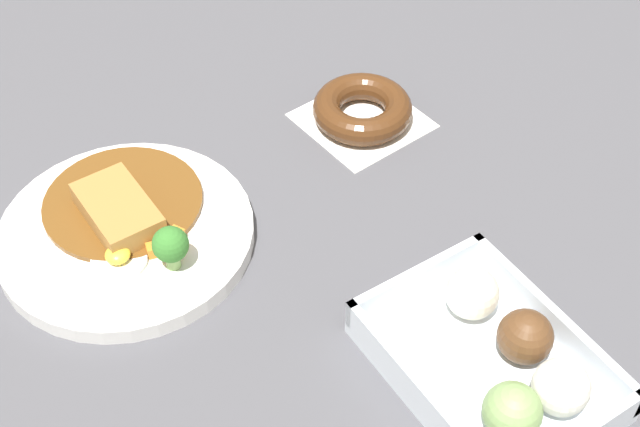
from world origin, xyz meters
TOP-DOWN VIEW (x-y plane):
  - ground_plane at (0.00, 0.00)m, footprint 1.60×1.60m
  - curry_plate at (0.15, 0.09)m, footprint 0.25×0.25m
  - donut_box at (-0.17, -0.11)m, footprint 0.21×0.15m
  - chocolate_ring_donut at (0.18, -0.21)m, footprint 0.14×0.14m

SIDE VIEW (x-z plane):
  - ground_plane at x=0.00m, z-range 0.00..0.00m
  - curry_plate at x=0.15m, z-range -0.02..0.05m
  - chocolate_ring_donut at x=0.18m, z-range 0.00..0.03m
  - donut_box at x=-0.17m, z-range -0.01..0.05m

